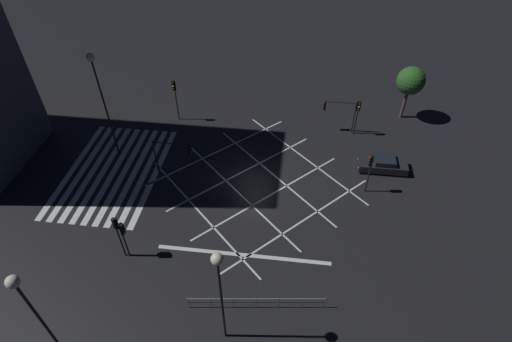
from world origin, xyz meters
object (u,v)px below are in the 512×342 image
Objects in this scene: street_tree_near at (411,81)px; street_lamp_far at (28,303)px; street_lamp_east at (219,277)px; traffic_light_se_main at (117,229)px; waiting_car at (383,164)px; traffic_light_nw_main at (358,111)px; street_lamp_west at (97,80)px; traffic_light_nw_cross at (337,109)px; traffic_light_sw_main at (175,93)px; traffic_light_se_cross at (123,234)px; traffic_light_median_north at (370,166)px; traffic_light_median_south at (175,151)px.

street_lamp_far is at bearing -38.78° from street_tree_near.
street_lamp_far is (2.61, -8.15, 0.40)m from street_lamp_east.
street_tree_near is at bearing -47.72° from traffic_light_se_main.
waiting_car is (8.27, -2.78, -3.41)m from street_tree_near.
traffic_light_nw_main is 0.38× the size of street_lamp_west.
traffic_light_nw_cross is 22.50m from street_lamp_east.
traffic_light_nw_cross is at bearing 162.36° from street_lamp_east.
street_tree_near is (-3.16, 21.98, 0.94)m from traffic_light_sw_main.
traffic_light_se_main reaches higher than traffic_light_nw_cross.
traffic_light_se_cross is (16.37, 1.02, -0.66)m from traffic_light_sw_main.
street_lamp_east reaches higher than traffic_light_se_cross.
street_lamp_far reaches higher than waiting_car.
street_lamp_west is 27.65m from street_tree_near.
street_tree_near is 9.37m from waiting_car.
street_tree_near is at bearing -108.59° from waiting_car.
traffic_light_median_north is at bearing 26.98° from traffic_light_se_cross.
traffic_light_nw_main is (0.32, 17.11, -0.51)m from traffic_light_sw_main.
traffic_light_se_cross is at bearing 31.78° from waiting_car.
traffic_light_nw_cross is 0.62× the size of street_tree_near.
traffic_light_sw_main is 1.20× the size of traffic_light_nw_main.
traffic_light_median_south is 1.03× the size of traffic_light_nw_cross.
traffic_light_median_north is 0.69× the size of street_tree_near.
traffic_light_se_cross is 8.47m from street_lamp_far.
street_lamp_far is at bearing 177.97° from traffic_light_se_main.
traffic_light_se_main is 0.39× the size of street_lamp_west.
traffic_light_se_main reaches higher than waiting_car.
waiting_car is at bearing 91.49° from street_lamp_west.
street_lamp_far reaches higher than traffic_light_sw_main.
traffic_light_nw_cross is 0.77× the size of traffic_light_sw_main.
street_lamp_far is (23.44, -16.76, 3.93)m from traffic_light_nw_main.
street_tree_near is (-19.53, 20.96, 1.60)m from traffic_light_se_cross.
street_lamp_east is at bearing 72.36° from traffic_light_nw_cross.
traffic_light_se_main is 0.92× the size of waiting_car.
traffic_light_sw_main is at bearing -81.83° from street_tree_near.
traffic_light_nw_main is at bearing 44.94° from traffic_light_se_cross.
traffic_light_sw_main is 0.81× the size of street_tree_near.
street_lamp_west reaches higher than traffic_light_nw_main.
traffic_light_nw_cross is 0.42× the size of street_lamp_east.
traffic_light_median_north is at bearing -21.94° from street_tree_near.
street_lamp_west reaches higher than traffic_light_median_north.
traffic_light_nw_cross is 15.24m from traffic_light_sw_main.
street_lamp_far is at bearing 13.57° from street_lamp_west.
traffic_light_sw_main is 1.16× the size of traffic_light_se_main.
traffic_light_sw_main is (-7.82, -2.14, 0.54)m from traffic_light_median_south.
street_lamp_far is (15.77, -17.14, 3.85)m from traffic_light_median_north.
street_lamp_far is (23.77, -14.88, 4.04)m from traffic_light_nw_cross.
traffic_light_se_cross is 0.63× the size of street_tree_near.
traffic_light_nw_cross is 0.89× the size of traffic_light_se_main.
traffic_light_median_south is 8.12m from traffic_light_sw_main.
street_lamp_east is at bearing 55.68° from traffic_light_median_north.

